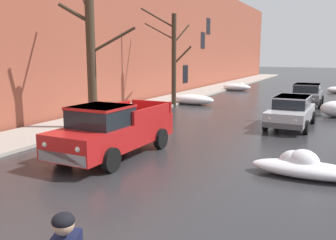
{
  "coord_description": "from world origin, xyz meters",
  "views": [
    {
      "loc": [
        4.86,
        -3.36,
        3.31
      ],
      "look_at": [
        -0.18,
        6.96,
        1.24
      ],
      "focal_mm": 38.78,
      "sensor_mm": 36.0,
      "label": 1
    }
  ],
  "objects_px": {
    "bare_tree_second_along_sidewalk": "(91,62)",
    "pickup_truck_red_approaching_near_lane": "(113,130)",
    "sedan_silver_parked_kerbside_close": "(291,111)",
    "fire_hydrant": "(69,135)",
    "bare_tree_mid_block": "(173,57)",
    "sedan_grey_parked_kerbside_mid": "(306,94)"
  },
  "relations": [
    {
      "from": "pickup_truck_red_approaching_near_lane",
      "to": "fire_hydrant",
      "type": "bearing_deg",
      "value": 166.28
    },
    {
      "from": "pickup_truck_red_approaching_near_lane",
      "to": "sedan_grey_parked_kerbside_mid",
      "type": "bearing_deg",
      "value": 74.09
    },
    {
      "from": "pickup_truck_red_approaching_near_lane",
      "to": "bare_tree_mid_block",
      "type": "bearing_deg",
      "value": 105.79
    },
    {
      "from": "sedan_grey_parked_kerbside_mid",
      "to": "fire_hydrant",
      "type": "relative_size",
      "value": 5.66
    },
    {
      "from": "sedan_silver_parked_kerbside_close",
      "to": "fire_hydrant",
      "type": "xyz_separation_m",
      "value": [
        -6.93,
        -7.23,
        -0.4
      ]
    },
    {
      "from": "bare_tree_second_along_sidewalk",
      "to": "pickup_truck_red_approaching_near_lane",
      "type": "xyz_separation_m",
      "value": [
        3.26,
        -3.21,
        -2.11
      ]
    },
    {
      "from": "bare_tree_mid_block",
      "to": "sedan_grey_parked_kerbside_mid",
      "type": "height_order",
      "value": "bare_tree_mid_block"
    },
    {
      "from": "pickup_truck_red_approaching_near_lane",
      "to": "sedan_silver_parked_kerbside_close",
      "type": "xyz_separation_m",
      "value": [
        4.57,
        7.81,
        -0.13
      ]
    },
    {
      "from": "sedan_grey_parked_kerbside_mid",
      "to": "bare_tree_mid_block",
      "type": "bearing_deg",
      "value": -152.42
    },
    {
      "from": "bare_tree_second_along_sidewalk",
      "to": "pickup_truck_red_approaching_near_lane",
      "type": "relative_size",
      "value": 1.3
    },
    {
      "from": "bare_tree_mid_block",
      "to": "sedan_silver_parked_kerbside_close",
      "type": "bearing_deg",
      "value": -26.16
    },
    {
      "from": "bare_tree_mid_block",
      "to": "sedan_grey_parked_kerbside_mid",
      "type": "xyz_separation_m",
      "value": [
        7.79,
        4.07,
        -2.41
      ]
    },
    {
      "from": "fire_hydrant",
      "to": "sedan_silver_parked_kerbside_close",
      "type": "bearing_deg",
      "value": 46.21
    },
    {
      "from": "bare_tree_mid_block",
      "to": "fire_hydrant",
      "type": "bearing_deg",
      "value": -85.15
    },
    {
      "from": "sedan_silver_parked_kerbside_close",
      "to": "fire_hydrant",
      "type": "distance_m",
      "value": 10.02
    },
    {
      "from": "bare_tree_second_along_sidewalk",
      "to": "bare_tree_mid_block",
      "type": "relative_size",
      "value": 1.06
    },
    {
      "from": "bare_tree_second_along_sidewalk",
      "to": "sedan_silver_parked_kerbside_close",
      "type": "relative_size",
      "value": 1.47
    },
    {
      "from": "pickup_truck_red_approaching_near_lane",
      "to": "fire_hydrant",
      "type": "xyz_separation_m",
      "value": [
        -2.36,
        0.58,
        -0.52
      ]
    },
    {
      "from": "sedan_silver_parked_kerbside_close",
      "to": "fire_hydrant",
      "type": "height_order",
      "value": "sedan_silver_parked_kerbside_close"
    },
    {
      "from": "bare_tree_mid_block",
      "to": "fire_hydrant",
      "type": "distance_m",
      "value": 11.48
    },
    {
      "from": "sedan_grey_parked_kerbside_mid",
      "to": "pickup_truck_red_approaching_near_lane",
      "type": "bearing_deg",
      "value": -105.91
    },
    {
      "from": "bare_tree_mid_block",
      "to": "pickup_truck_red_approaching_near_lane",
      "type": "relative_size",
      "value": 1.22
    }
  ]
}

